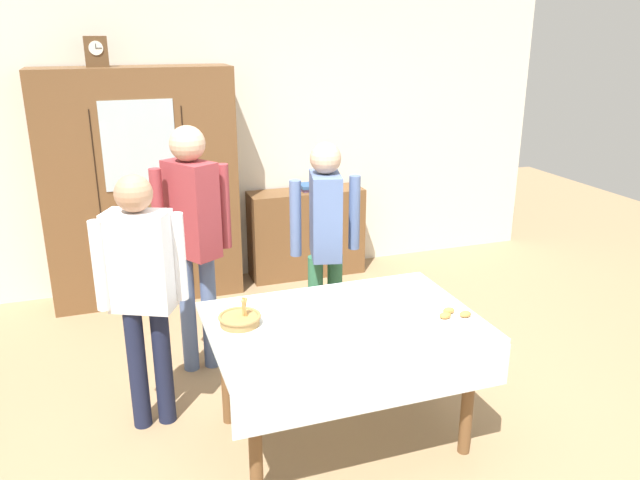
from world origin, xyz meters
TOP-DOWN VIEW (x-y plane):
  - ground_plane at (0.00, 0.00)m, footprint 12.00×12.00m
  - back_wall at (0.00, 2.65)m, footprint 6.40×0.10m
  - dining_table at (0.00, -0.23)m, footprint 1.51×1.03m
  - wall_cabinet at (-0.90, 2.35)m, footprint 1.64×0.46m
  - mantel_clock at (-1.15, 2.35)m, footprint 0.18×0.11m
  - bookshelf_low at (0.63, 2.41)m, footprint 1.12×0.35m
  - book_stack at (0.63, 2.41)m, footprint 0.14×0.20m
  - tea_cup_far_right at (0.03, -0.54)m, footprint 0.13×0.13m
  - tea_cup_mid_left at (0.28, -0.44)m, footprint 0.13×0.13m
  - tea_cup_front_edge at (0.50, 0.05)m, footprint 0.13×0.13m
  - bread_basket at (-0.57, -0.07)m, footprint 0.24×0.24m
  - pastry_plate at (0.60, -0.40)m, footprint 0.28×0.28m
  - spoon_far_left at (0.14, -0.24)m, footprint 0.12×0.02m
  - spoon_near_left at (-0.29, -0.07)m, footprint 0.12×0.02m
  - spoon_mid_left at (-0.39, -0.39)m, footprint 0.12×0.02m
  - person_by_cabinet at (-0.67, 0.90)m, footprint 0.52×0.41m
  - person_beside_shelf at (-1.05, 0.32)m, footprint 0.52×0.34m
  - person_behind_table_left at (0.24, 0.77)m, footprint 0.52×0.40m

SIDE VIEW (x-z plane):
  - ground_plane at x=0.00m, z-range 0.00..0.00m
  - bookshelf_low at x=0.63m, z-range 0.00..0.86m
  - dining_table at x=0.00m, z-range 0.28..1.05m
  - spoon_far_left at x=0.14m, z-range 0.78..0.78m
  - spoon_near_left at x=-0.29m, z-range 0.78..0.78m
  - spoon_mid_left at x=-0.39m, z-range 0.78..0.78m
  - pastry_plate at x=0.60m, z-range 0.77..0.81m
  - tea_cup_mid_left at x=0.28m, z-range 0.77..0.83m
  - tea_cup_far_right at x=0.03m, z-range 0.77..0.84m
  - tea_cup_front_edge at x=0.50m, z-range 0.77..0.84m
  - bread_basket at x=-0.57m, z-range 0.73..0.89m
  - book_stack at x=0.63m, z-range 0.86..0.92m
  - person_beside_shelf at x=-1.05m, z-range 0.17..1.75m
  - person_behind_table_left at x=0.24m, z-range 0.17..1.79m
  - wall_cabinet at x=-0.90m, z-range 0.00..2.05m
  - person_by_cabinet at x=-0.67m, z-range 0.20..1.96m
  - back_wall at x=0.00m, z-range 0.00..2.70m
  - mantel_clock at x=-1.15m, z-range 2.05..2.29m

